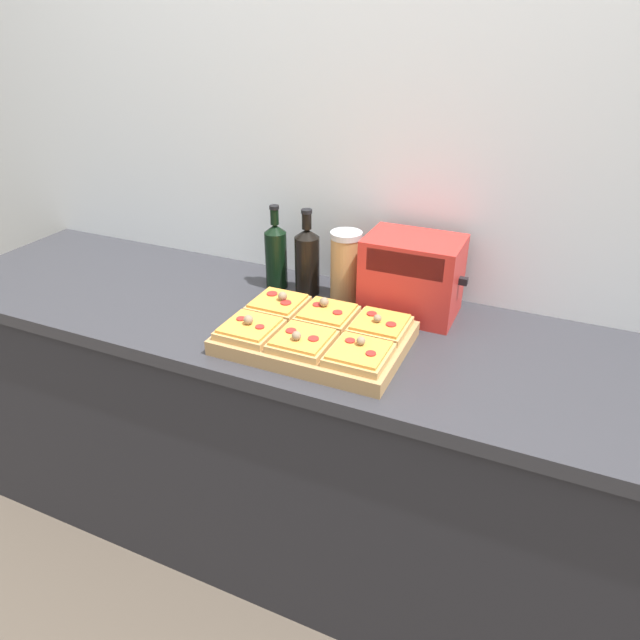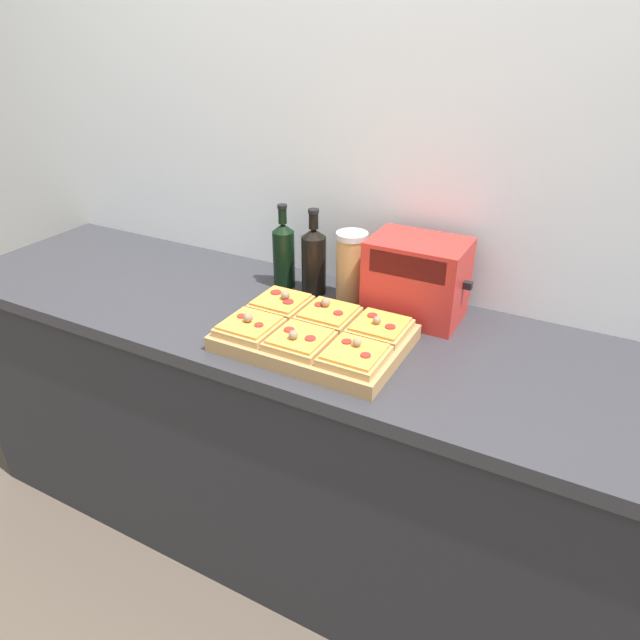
{
  "view_description": "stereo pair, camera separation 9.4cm",
  "coord_description": "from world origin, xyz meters",
  "px_view_note": "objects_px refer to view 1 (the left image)",
  "views": [
    {
      "loc": [
        0.6,
        -1.01,
        1.71
      ],
      "look_at": [
        0.04,
        0.24,
        0.97
      ],
      "focal_mm": 32.0,
      "sensor_mm": 36.0,
      "label": 1
    },
    {
      "loc": [
        0.68,
        -0.97,
        1.71
      ],
      "look_at": [
        0.04,
        0.24,
        0.97
      ],
      "focal_mm": 32.0,
      "sensor_mm": 36.0,
      "label": 2
    }
  ],
  "objects_px": {
    "wine_bottle": "(307,260)",
    "grain_jar_tall": "(346,267)",
    "olive_oil_bottle": "(276,254)",
    "toaster_oven": "(412,276)",
    "cutting_board": "(315,338)"
  },
  "relations": [
    {
      "from": "olive_oil_bottle",
      "to": "toaster_oven",
      "type": "height_order",
      "value": "olive_oil_bottle"
    },
    {
      "from": "grain_jar_tall",
      "to": "olive_oil_bottle",
      "type": "bearing_deg",
      "value": 180.0
    },
    {
      "from": "olive_oil_bottle",
      "to": "grain_jar_tall",
      "type": "distance_m",
      "value": 0.24
    },
    {
      "from": "wine_bottle",
      "to": "grain_jar_tall",
      "type": "bearing_deg",
      "value": -0.0
    },
    {
      "from": "olive_oil_bottle",
      "to": "wine_bottle",
      "type": "xyz_separation_m",
      "value": [
        0.11,
        0.0,
        0.0
      ]
    },
    {
      "from": "olive_oil_bottle",
      "to": "grain_jar_tall",
      "type": "xyz_separation_m",
      "value": [
        0.24,
        0.0,
        -0.0
      ]
    },
    {
      "from": "wine_bottle",
      "to": "grain_jar_tall",
      "type": "distance_m",
      "value": 0.13
    },
    {
      "from": "cutting_board",
      "to": "wine_bottle",
      "type": "distance_m",
      "value": 0.35
    },
    {
      "from": "olive_oil_bottle",
      "to": "cutting_board",
      "type": "bearing_deg",
      "value": -46.8
    },
    {
      "from": "cutting_board",
      "to": "olive_oil_bottle",
      "type": "height_order",
      "value": "olive_oil_bottle"
    },
    {
      "from": "grain_jar_tall",
      "to": "cutting_board",
      "type": "bearing_deg",
      "value": -83.95
    },
    {
      "from": "olive_oil_bottle",
      "to": "toaster_oven",
      "type": "xyz_separation_m",
      "value": [
        0.45,
        -0.0,
        0.01
      ]
    },
    {
      "from": "olive_oil_bottle",
      "to": "wine_bottle",
      "type": "relative_size",
      "value": 0.99
    },
    {
      "from": "wine_bottle",
      "to": "grain_jar_tall",
      "type": "relative_size",
      "value": 1.24
    },
    {
      "from": "wine_bottle",
      "to": "toaster_oven",
      "type": "xyz_separation_m",
      "value": [
        0.34,
        -0.0,
        0.01
      ]
    }
  ]
}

